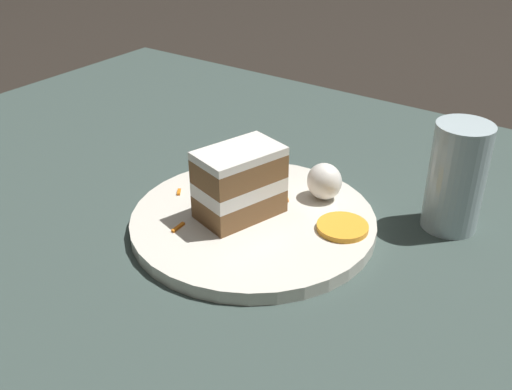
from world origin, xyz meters
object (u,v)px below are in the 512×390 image
at_px(cake_slice, 239,183).
at_px(cream_dollop, 324,181).
at_px(plate, 256,222).
at_px(orange_garnish, 342,227).
at_px(drinking_glass, 455,184).

relative_size(cake_slice, cream_dollop, 2.39).
bearing_deg(plate, orange_garnish, -160.35).
distance_m(cream_dollop, orange_garnish, 0.08).
bearing_deg(cream_dollop, plate, 63.68).
distance_m(plate, drinking_glass, 0.24).
distance_m(plate, orange_garnish, 0.11).
height_order(plate, cream_dollop, cream_dollop).
height_order(plate, cake_slice, cake_slice).
bearing_deg(cake_slice, orange_garnish, -144.24).
bearing_deg(drinking_glass, plate, 36.88).
height_order(orange_garnish, drinking_glass, drinking_glass).
bearing_deg(cream_dollop, cake_slice, 56.01).
bearing_deg(plate, cream_dollop, -116.32).
relative_size(cream_dollop, drinking_glass, 0.35).
bearing_deg(cake_slice, plate, -146.61).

